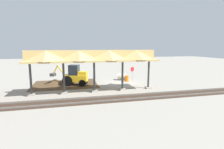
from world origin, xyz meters
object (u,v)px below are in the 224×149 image
Objects in this scene: stop_sign at (132,71)px; backhoe at (75,76)px; concrete_pipe at (122,77)px; traffic_barrel at (127,79)px.

backhoe reaches higher than stop_sign.
backhoe is at bearing 15.24° from concrete_pipe.
traffic_barrel is (1.11, 0.63, -1.09)m from stop_sign.
backhoe is 5.81× the size of traffic_barrel.
backhoe is at bearing 8.55° from stop_sign.
stop_sign is 1.27× the size of concrete_pipe.
backhoe is 7.78m from concrete_pipe.
traffic_barrel is at bearing -174.76° from backhoe.
backhoe is (8.94, 1.34, -0.27)m from stop_sign.
concrete_pipe is 1.88× the size of traffic_barrel.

